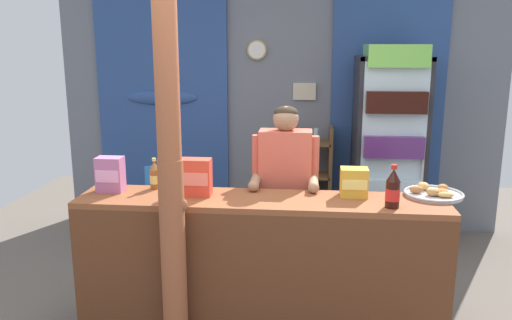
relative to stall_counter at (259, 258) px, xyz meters
name	(u,v)px	position (x,y,z in m)	size (l,w,h in m)	color
ground_plane	(266,290)	(-0.01, 0.69, -0.58)	(6.91, 6.91, 0.00)	#665B51
back_wall_curtained	(276,104)	(-0.04, 2.33, 0.78)	(4.73, 0.22, 2.66)	slate
stall_counter	(259,258)	(0.00, 0.00, 0.00)	(2.51, 0.48, 0.98)	brown
timber_post	(170,169)	(-0.53, -0.24, 0.67)	(0.18, 0.16, 2.62)	#995133
drink_fridge	(389,140)	(1.10, 1.78, 0.50)	(0.66, 0.70, 2.00)	#232328
bottle_shelf_rack	(309,179)	(0.33, 2.06, 0.02)	(0.48, 0.28, 1.17)	brown
plastic_lawn_chair	(171,205)	(-0.98, 1.38, -0.09)	(0.59, 0.59, 0.86)	#3884D6
shopkeeper	(285,182)	(0.15, 0.53, 0.40)	(0.50, 0.42, 1.56)	#28282D
soda_bottle_cola	(393,189)	(0.86, -0.02, 0.52)	(0.09, 0.09, 0.28)	black
soda_bottle_iced_tea	(155,176)	(-0.78, 0.26, 0.49)	(0.07, 0.07, 0.23)	brown
snack_box_wafer	(110,174)	(-1.07, 0.16, 0.52)	(0.18, 0.13, 0.25)	#B76699
snack_box_choco_powder	(354,182)	(0.63, 0.21, 0.49)	(0.18, 0.14, 0.20)	gold
snack_box_crackers	(195,177)	(-0.45, 0.13, 0.52)	(0.22, 0.12, 0.26)	#E5422D
pastry_tray	(433,193)	(1.18, 0.27, 0.42)	(0.40, 0.40, 0.07)	#BCBCC1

